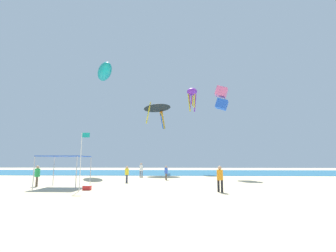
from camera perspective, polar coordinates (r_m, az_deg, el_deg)
ground at (r=20.53m, az=-0.66°, el=-14.28°), size 110.00×110.00×0.10m
ocean_strip at (r=46.41m, az=1.11°, el=-10.78°), size 110.00×21.75×0.03m
canopy_tent at (r=21.99m, az=-22.97°, el=-6.79°), size 3.38×3.07×2.54m
person_near_tent at (r=17.59m, az=12.06°, el=-11.53°), size 0.43×0.43×1.80m
person_leftmost at (r=24.98m, az=-9.61°, el=-10.76°), size 0.39×0.44×1.63m
person_central at (r=23.74m, az=-28.27°, el=-9.88°), size 0.42×0.42×1.75m
person_rightmost at (r=28.11m, az=-0.44°, el=-10.63°), size 0.37×0.42×1.58m
person_far_shore at (r=32.68m, az=-6.30°, el=-9.94°), size 0.44×0.44×1.87m
banner_flag at (r=18.93m, az=-19.55°, el=-6.64°), size 0.61×0.06×4.20m
cooler_box at (r=19.46m, az=-18.43°, el=-13.55°), size 0.57×0.37×0.35m
kite_box_pink at (r=34.09m, az=12.43°, el=6.39°), size 2.04×1.81×3.35m
kite_octopus_purple at (r=45.87m, az=5.65°, el=7.70°), size 2.34×2.34×4.47m
kite_delta_black at (r=40.61m, az=-2.60°, el=4.70°), size 6.32×6.31×3.81m
kite_inflatable_teal at (r=42.76m, az=-14.64°, el=12.18°), size 5.03×7.52×2.69m
kite_parafoil_orange at (r=45.23m, az=-1.44°, el=2.01°), size 1.00×6.27×3.81m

